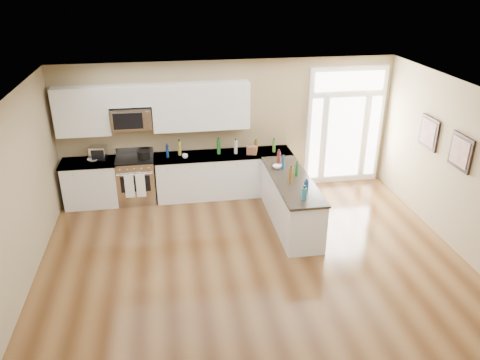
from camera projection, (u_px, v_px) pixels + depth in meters
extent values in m
plane|color=#482B14|center=(267.00, 304.00, 6.80)|extent=(8.00, 8.00, 0.00)
plane|color=#978560|center=(229.00, 127.00, 9.80)|extent=(7.00, 0.00, 7.00)
plane|color=white|center=(273.00, 119.00, 5.63)|extent=(8.00, 8.00, 0.00)
cube|color=silver|center=(91.00, 184.00, 9.50)|extent=(1.06, 0.62, 0.90)
cube|color=black|center=(94.00, 201.00, 9.67)|extent=(1.02, 0.52, 0.10)
cube|color=black|center=(88.00, 162.00, 9.31)|extent=(1.10, 0.66, 0.04)
cube|color=silver|center=(224.00, 175.00, 9.90)|extent=(2.81, 0.62, 0.90)
cube|color=black|center=(224.00, 192.00, 10.07)|extent=(2.77, 0.52, 0.10)
cube|color=black|center=(223.00, 154.00, 9.70)|extent=(2.85, 0.66, 0.04)
cube|color=silver|center=(291.00, 202.00, 8.75)|extent=(0.65, 2.28, 0.90)
cube|color=black|center=(290.00, 221.00, 8.92)|extent=(0.61, 2.18, 0.10)
cube|color=black|center=(292.00, 180.00, 8.56)|extent=(0.69, 2.32, 0.04)
cube|color=silver|center=(82.00, 111.00, 9.02)|extent=(1.04, 0.33, 0.95)
cube|color=silver|center=(201.00, 106.00, 9.35)|extent=(1.94, 0.33, 0.95)
cube|color=silver|center=(130.00, 96.00, 9.04)|extent=(0.82, 0.33, 0.40)
cube|color=silver|center=(132.00, 118.00, 9.19)|extent=(0.78, 0.40, 0.42)
cube|color=black|center=(128.00, 121.00, 9.00)|extent=(0.56, 0.01, 0.32)
cube|color=white|center=(345.00, 126.00, 10.18)|extent=(1.70, 0.08, 2.60)
cube|color=white|center=(344.00, 138.00, 10.24)|extent=(0.78, 0.02, 1.80)
cube|color=white|center=(315.00, 140.00, 10.14)|extent=(0.22, 0.02, 1.80)
cube|color=white|center=(373.00, 136.00, 10.33)|extent=(0.22, 0.02, 1.80)
cube|color=white|center=(350.00, 81.00, 9.72)|extent=(1.50, 0.02, 0.40)
cube|color=black|center=(429.00, 133.00, 8.57)|extent=(0.04, 0.58, 0.58)
cube|color=brown|center=(428.00, 133.00, 8.56)|extent=(0.01, 0.46, 0.46)
cube|color=black|center=(461.00, 152.00, 7.67)|extent=(0.04, 0.58, 0.58)
cube|color=brown|center=(460.00, 152.00, 7.67)|extent=(0.01, 0.46, 0.46)
cube|color=silver|center=(136.00, 180.00, 9.63)|extent=(0.76, 0.62, 0.92)
cube|color=black|center=(134.00, 159.00, 9.43)|extent=(0.76, 0.60, 0.03)
cube|color=silver|center=(135.00, 150.00, 9.67)|extent=(0.76, 0.04, 0.14)
cube|color=black|center=(136.00, 184.00, 9.32)|extent=(0.58, 0.01, 0.34)
cylinder|color=silver|center=(134.00, 175.00, 9.21)|extent=(0.70, 0.02, 0.02)
cube|color=white|center=(129.00, 186.00, 9.28)|extent=(0.18, 0.02, 0.50)
cube|color=white|center=(141.00, 185.00, 9.31)|extent=(0.18, 0.02, 0.50)
cylinder|color=black|center=(144.00, 155.00, 9.36)|extent=(0.30, 0.30, 0.19)
cube|color=silver|center=(98.00, 153.00, 9.35)|extent=(0.36, 0.30, 0.27)
cube|color=brown|center=(252.00, 150.00, 9.64)|extent=(0.24, 0.20, 0.17)
imported|color=white|center=(93.00, 159.00, 9.32)|extent=(0.25, 0.25, 0.05)
imported|color=white|center=(277.00, 167.00, 8.98)|extent=(0.21, 0.21, 0.06)
imported|color=white|center=(185.00, 156.00, 9.44)|extent=(0.15, 0.15, 0.09)
cylinder|color=#19591E|center=(219.00, 147.00, 9.62)|extent=(0.08, 0.08, 0.31)
cylinder|color=navy|center=(283.00, 163.00, 8.90)|extent=(0.06, 0.06, 0.25)
cylinder|color=brown|center=(256.00, 145.00, 9.84)|extent=(0.07, 0.07, 0.21)
cylinder|color=olive|center=(180.00, 148.00, 9.56)|extent=(0.07, 0.07, 0.30)
cylinder|color=#26727F|center=(304.00, 194.00, 7.75)|extent=(0.09, 0.09, 0.21)
cylinder|color=#591919|center=(279.00, 157.00, 9.17)|extent=(0.07, 0.07, 0.25)
cylinder|color=#B2B2B7|center=(236.00, 147.00, 9.64)|extent=(0.07, 0.07, 0.28)
cylinder|color=navy|center=(167.00, 151.00, 9.46)|extent=(0.06, 0.06, 0.25)
cylinder|color=#3F7226|center=(274.00, 146.00, 9.74)|extent=(0.07, 0.07, 0.26)
cylinder|color=#19591E|center=(297.00, 169.00, 8.61)|extent=(0.06, 0.06, 0.25)
cylinder|color=navy|center=(306.00, 186.00, 8.04)|extent=(0.08, 0.08, 0.19)
cylinder|color=brown|center=(291.00, 175.00, 8.30)|extent=(0.07, 0.07, 0.30)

